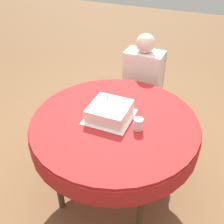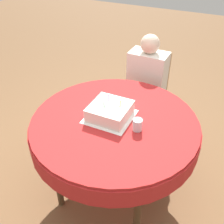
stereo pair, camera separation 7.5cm
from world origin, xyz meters
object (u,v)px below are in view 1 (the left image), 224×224
at_px(person, 142,79).
at_px(drinking_glass, 138,124).
at_px(chair, 144,91).
at_px(birthday_cake, 110,111).

xyz_separation_m(person, drinking_glass, (0.24, -0.88, 0.15)).
relative_size(chair, birthday_cake, 3.27).
distance_m(chair, birthday_cake, 0.98).
distance_m(chair, drinking_glass, 1.05).
xyz_separation_m(person, birthday_cake, (0.00, -0.82, 0.16)).
bearing_deg(chair, person, -90.00).
bearing_deg(drinking_glass, birthday_cake, 167.33).
distance_m(chair, person, 0.20).
bearing_deg(birthday_cake, chair, 90.02).
xyz_separation_m(chair, birthday_cake, (0.00, -0.91, 0.34)).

